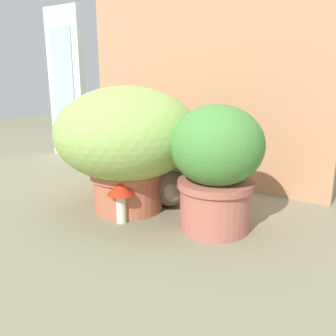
{
  "coord_description": "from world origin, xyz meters",
  "views": [
    {
      "loc": [
        0.87,
        -1.02,
        0.54
      ],
      "look_at": [
        0.12,
        0.06,
        0.18
      ],
      "focal_mm": 38.78,
      "sensor_mm": 36.0,
      "label": 1
    }
  ],
  "objects_px": {
    "leafy_planter": "(216,163)",
    "cat": "(169,177)",
    "grass_planter": "(127,139)",
    "mushroom_ornament_red": "(121,193)"
  },
  "relations": [
    {
      "from": "leafy_planter",
      "to": "mushroom_ornament_red",
      "type": "xyz_separation_m",
      "value": [
        -0.3,
        -0.15,
        -0.12
      ]
    },
    {
      "from": "leafy_planter",
      "to": "cat",
      "type": "height_order",
      "value": "leafy_planter"
    },
    {
      "from": "leafy_planter",
      "to": "grass_planter",
      "type": "bearing_deg",
      "value": -176.04
    },
    {
      "from": "leafy_planter",
      "to": "cat",
      "type": "bearing_deg",
      "value": 160.28
    },
    {
      "from": "grass_planter",
      "to": "leafy_planter",
      "type": "distance_m",
      "value": 0.37
    },
    {
      "from": "grass_planter",
      "to": "leafy_planter",
      "type": "height_order",
      "value": "grass_planter"
    },
    {
      "from": "leafy_planter",
      "to": "cat",
      "type": "xyz_separation_m",
      "value": [
        -0.26,
        0.09,
        -0.11
      ]
    },
    {
      "from": "grass_planter",
      "to": "leafy_planter",
      "type": "xyz_separation_m",
      "value": [
        0.37,
        0.03,
        -0.05
      ]
    },
    {
      "from": "grass_planter",
      "to": "cat",
      "type": "relative_size",
      "value": 1.69
    },
    {
      "from": "grass_planter",
      "to": "cat",
      "type": "bearing_deg",
      "value": 46.17
    }
  ]
}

